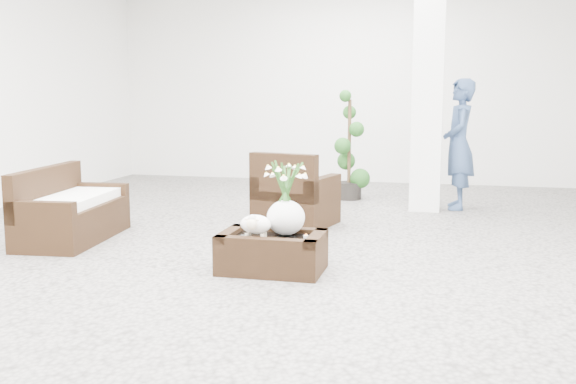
% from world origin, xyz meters
% --- Properties ---
extents(ground, '(11.00, 11.00, 0.00)m').
position_xyz_m(ground, '(0.00, 0.00, 0.00)').
color(ground, gray).
rests_on(ground, ground).
extents(column, '(0.40, 0.40, 3.50)m').
position_xyz_m(column, '(1.20, 2.80, 1.75)').
color(column, white).
rests_on(column, ground).
extents(coffee_table, '(0.90, 0.60, 0.31)m').
position_xyz_m(coffee_table, '(0.01, -0.72, 0.16)').
color(coffee_table, black).
rests_on(coffee_table, ground).
extents(sheep_figurine, '(0.28, 0.23, 0.21)m').
position_xyz_m(sheep_figurine, '(-0.11, -0.82, 0.42)').
color(sheep_figurine, white).
rests_on(sheep_figurine, coffee_table).
extents(planter_narcissus, '(0.44, 0.44, 0.80)m').
position_xyz_m(planter_narcissus, '(0.11, -0.62, 0.71)').
color(planter_narcissus, white).
rests_on(planter_narcissus, coffee_table).
extents(tealight, '(0.04, 0.04, 0.03)m').
position_xyz_m(tealight, '(0.31, -0.70, 0.33)').
color(tealight, white).
rests_on(tealight, coffee_table).
extents(armchair, '(0.99, 0.97, 0.89)m').
position_xyz_m(armchair, '(-0.26, 1.37, 0.44)').
color(armchair, black).
rests_on(armchair, ground).
extents(loveseat, '(0.85, 1.53, 0.78)m').
position_xyz_m(loveseat, '(-2.40, -0.00, 0.39)').
color(loveseat, black).
rests_on(loveseat, ground).
extents(topiary, '(0.42, 0.42, 1.58)m').
position_xyz_m(topiary, '(0.06, 3.47, 0.79)').
color(topiary, '#1A4415').
rests_on(topiary, ground).
extents(shopper, '(0.47, 0.67, 1.76)m').
position_xyz_m(shopper, '(1.63, 3.00, 0.88)').
color(shopper, '#334A72').
rests_on(shopper, ground).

